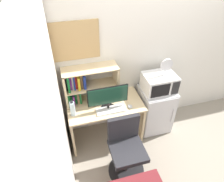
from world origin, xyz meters
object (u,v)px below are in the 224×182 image
object	(u,v)px
desk_fan	(166,66)
water_bottle	(73,109)
microwave	(159,83)
computer_mouse	(130,106)
monitor	(108,97)
wall_corkboard	(75,41)
hutch_bookshelf	(82,84)
desk_chair	(126,151)
keyboard	(110,110)
mini_fridge	(155,109)

from	to	relation	value
desk_fan	water_bottle	bearing A→B (deg)	-175.97
desk_fan	microwave	bearing A→B (deg)	174.69
water_bottle	desk_fan	size ratio (longest dim) A/B	0.92
computer_mouse	desk_fan	world-z (taller)	desk_fan
monitor	wall_corkboard	distance (m)	0.87
desk_fan	wall_corkboard	bearing A→B (deg)	166.86
hutch_bookshelf	computer_mouse	xyz separation A→B (m)	(0.62, -0.34, -0.28)
computer_mouse	desk_chair	world-z (taller)	desk_chair
hutch_bookshelf	desk_chair	distance (m)	1.11
desk_fan	wall_corkboard	distance (m)	1.33
water_bottle	computer_mouse	bearing A→B (deg)	-4.92
desk_chair	wall_corkboard	bearing A→B (deg)	114.76
keyboard	water_bottle	xyz separation A→B (m)	(-0.52, 0.06, 0.11)
mini_fridge	monitor	bearing A→B (deg)	-172.22
water_bottle	wall_corkboard	bearing A→B (deg)	66.25
computer_mouse	desk_fan	distance (m)	0.78
mini_fridge	desk_chair	distance (m)	0.99
microwave	wall_corkboard	distance (m)	1.39
microwave	hutch_bookshelf	bearing A→B (deg)	171.70
monitor	keyboard	world-z (taller)	monitor
mini_fridge	wall_corkboard	bearing A→B (deg)	166.30
monitor	microwave	world-z (taller)	monitor
monitor	keyboard	bearing A→B (deg)	-65.13
desk_fan	desk_chair	size ratio (longest dim) A/B	0.30
keyboard	computer_mouse	xyz separation A→B (m)	(0.30, -0.01, 0.01)
water_bottle	desk_fan	distance (m)	1.46
computer_mouse	desk_fan	size ratio (longest dim) A/B	0.32
hutch_bookshelf	keyboard	bearing A→B (deg)	-45.42
hutch_bookshelf	monitor	bearing A→B (deg)	-43.09
water_bottle	wall_corkboard	world-z (taller)	wall_corkboard
water_bottle	desk_chair	xyz separation A→B (m)	(0.60, -0.56, -0.44)
monitor	desk_fan	world-z (taller)	desk_fan
keyboard	desk_chair	bearing A→B (deg)	-80.53
keyboard	wall_corkboard	size ratio (longest dim) A/B	0.63
keyboard	desk_chair	distance (m)	0.60
microwave	desk_fan	distance (m)	0.30
keyboard	desk_chair	size ratio (longest dim) A/B	0.45
hutch_bookshelf	monitor	xyz separation A→B (m)	(0.30, -0.28, -0.08)
water_bottle	desk_chair	size ratio (longest dim) A/B	0.27
keyboard	mini_fridge	distance (m)	0.90
keyboard	desk_fan	xyz separation A→B (m)	(0.88, 0.16, 0.50)
monitor	wall_corkboard	xyz separation A→B (m)	(-0.33, 0.40, 0.70)
mini_fridge	microwave	bearing A→B (deg)	89.89
mini_fridge	microwave	world-z (taller)	microwave
computer_mouse	water_bottle	world-z (taller)	water_bottle
hutch_bookshelf	desk_chair	xyz separation A→B (m)	(0.41, -0.83, -0.62)
monitor	water_bottle	size ratio (longest dim) A/B	2.34
desk_fan	hutch_bookshelf	bearing A→B (deg)	171.86
desk_fan	wall_corkboard	world-z (taller)	wall_corkboard
computer_mouse	microwave	size ratio (longest dim) A/B	0.18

